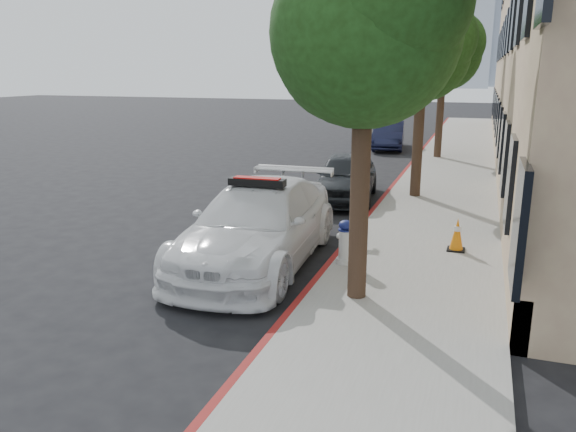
# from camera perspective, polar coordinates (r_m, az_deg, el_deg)

# --- Properties ---
(ground) EXTENTS (120.00, 120.00, 0.00)m
(ground) POSITION_cam_1_polar(r_m,az_deg,el_deg) (11.99, -4.67, -3.48)
(ground) COLOR black
(ground) RESTS_ON ground
(sidewalk) EXTENTS (3.20, 50.00, 0.15)m
(sidewalk) POSITION_cam_1_polar(r_m,az_deg,el_deg) (20.77, 15.94, 3.96)
(sidewalk) COLOR gray
(sidewalk) RESTS_ON ground
(curb_strip) EXTENTS (0.12, 50.00, 0.15)m
(curb_strip) POSITION_cam_1_polar(r_m,az_deg,el_deg) (20.90, 11.72, 4.29)
(curb_strip) COLOR maroon
(curb_strip) RESTS_ON ground
(tree_near) EXTENTS (2.92, 2.82, 5.62)m
(tree_near) POSITION_cam_1_polar(r_m,az_deg,el_deg) (8.59, 8.02, 18.22)
(tree_near) COLOR black
(tree_near) RESTS_ON sidewalk
(tree_mid) EXTENTS (2.77, 2.64, 5.43)m
(tree_mid) POSITION_cam_1_polar(r_m,az_deg,el_deg) (16.50, 13.65, 15.78)
(tree_mid) COLOR black
(tree_mid) RESTS_ON sidewalk
(tree_far) EXTENTS (3.10, 3.00, 5.81)m
(tree_far) POSITION_cam_1_polar(r_m,az_deg,el_deg) (24.47, 15.64, 15.68)
(tree_far) COLOR black
(tree_far) RESTS_ON sidewalk
(police_car) EXTENTS (2.44, 5.52, 1.73)m
(police_car) POSITION_cam_1_polar(r_m,az_deg,el_deg) (10.95, -3.09, -0.88)
(police_car) COLOR white
(police_car) RESTS_ON ground
(parked_car_mid) EXTENTS (2.11, 4.23, 1.39)m
(parked_car_mid) POSITION_cam_1_polar(r_m,az_deg,el_deg) (16.50, 5.93, 3.99)
(parked_car_mid) COLOR black
(parked_car_mid) RESTS_ON ground
(parked_car_far) EXTENTS (1.87, 4.16, 1.33)m
(parked_car_far) POSITION_cam_1_polar(r_m,az_deg,el_deg) (27.81, 10.18, 8.10)
(parked_car_far) COLOR #141732
(parked_car_far) RESTS_ON ground
(fire_hydrant) EXTENTS (0.36, 0.32, 0.84)m
(fire_hydrant) POSITION_cam_1_polar(r_m,az_deg,el_deg) (10.64, 5.83, -2.69)
(fire_hydrant) COLOR silver
(fire_hydrant) RESTS_ON sidewalk
(traffic_cone) EXTENTS (0.36, 0.36, 0.67)m
(traffic_cone) POSITION_cam_1_polar(r_m,az_deg,el_deg) (11.88, 16.79, -1.81)
(traffic_cone) COLOR black
(traffic_cone) RESTS_ON sidewalk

